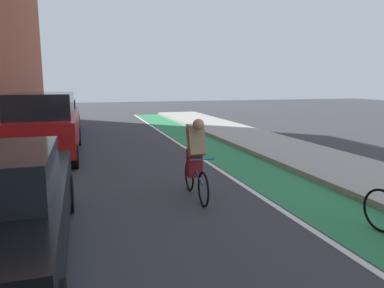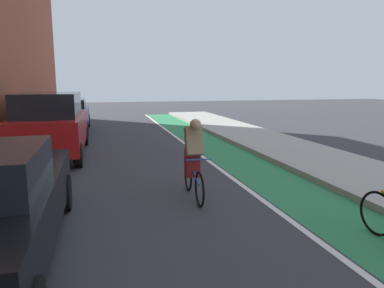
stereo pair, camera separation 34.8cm
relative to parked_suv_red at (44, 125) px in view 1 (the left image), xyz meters
The scene contains 7 objects.
ground_plane 5.19m from the parked_suv_red, 59.24° to the right, with size 71.54×71.54×0.00m, color #38383D.
bike_lane_paint 6.04m from the parked_suv_red, 23.52° to the right, with size 1.60×32.52×0.00m, color #2D8451.
lane_divider_stripe 5.24m from the parked_suv_red, 27.52° to the right, with size 0.12×32.52×0.00m, color white.
sidewalk_right 8.05m from the parked_suv_red, 17.29° to the right, with size 2.75×32.52×0.14m, color #A8A59E.
parked_suv_red is the anchor object (origin of this frame).
parked_sedan_blue 5.66m from the parked_suv_red, 89.99° to the left, with size 1.92×4.77×1.53m.
cyclist_trailing 6.04m from the parked_suv_red, 57.23° to the right, with size 0.48×1.72×1.61m.
Camera 1 is at (-1.38, 4.93, 2.29)m, focal length 33.56 mm.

